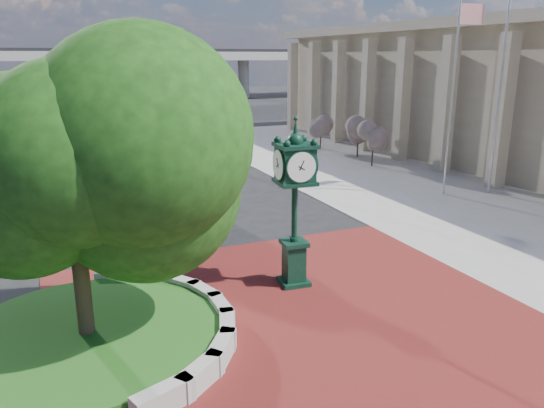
{
  "coord_description": "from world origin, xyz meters",
  "views": [
    {
      "loc": [
        -5.44,
        -11.68,
        6.48
      ],
      "look_at": [
        0.27,
        1.5,
        2.46
      ],
      "focal_mm": 35.0,
      "sensor_mm": 36.0,
      "label": 1
    }
  ],
  "objects": [
    {
      "name": "plaza",
      "position": [
        0.0,
        -1.0,
        0.02
      ],
      "size": [
        12.0,
        12.0,
        0.04
      ],
      "primitive_type": "cube",
      "color": "maroon",
      "rests_on": "ground"
    },
    {
      "name": "planter_wall",
      "position": [
        -2.71,
        -0.0,
        0.27
      ],
      "size": [
        2.96,
        6.77,
        0.54
      ],
      "color": "#9E9B93",
      "rests_on": "ground"
    },
    {
      "name": "sidewalk",
      "position": [
        16.0,
        10.0,
        0.02
      ],
      "size": [
        20.0,
        50.0,
        0.04
      ],
      "primitive_type": "cube",
      "color": "#9E9B93",
      "rests_on": "ground"
    },
    {
      "name": "parked_car",
      "position": [
        2.78,
        41.34,
        0.81
      ],
      "size": [
        3.45,
        5.12,
        1.62
      ],
      "primitive_type": "imported",
      "rotation": [
        0.0,
        0.0,
        0.36
      ],
      "color": "#65100E",
      "rests_on": "ground"
    },
    {
      "name": "grass_bed",
      "position": [
        -5.0,
        0.0,
        0.2
      ],
      "size": [
        6.1,
        6.1,
        0.4
      ],
      "primitive_type": "cylinder",
      "color": "#1A4914",
      "rests_on": "ground"
    },
    {
      "name": "shrub_far",
      "position": [
        12.88,
        21.78,
        1.59
      ],
      "size": [
        1.2,
        1.2,
        2.2
      ],
      "color": "#38281C",
      "rests_on": "ground"
    },
    {
      "name": "shrub_near",
      "position": [
        12.7,
        14.92,
        1.59
      ],
      "size": [
        1.2,
        1.2,
        2.2
      ],
      "color": "#38281C",
      "rests_on": "ground"
    },
    {
      "name": "tree_street",
      "position": [
        -4.0,
        18.0,
        3.24
      ],
      "size": [
        4.4,
        4.4,
        5.45
      ],
      "color": "#38281C",
      "rests_on": "ground"
    },
    {
      "name": "flagpole_b",
      "position": [
        14.35,
        7.23,
        5.43
      ],
      "size": [
        1.65,
        0.25,
        10.59
      ],
      "color": "silver",
      "rests_on": "ground"
    },
    {
      "name": "shrub_mid",
      "position": [
        13.55,
        17.9,
        1.59
      ],
      "size": [
        1.2,
        1.2,
        2.2
      ],
      "color": "#38281C",
      "rests_on": "ground"
    },
    {
      "name": "street_lamp_far",
      "position": [
        -0.69,
        38.91,
        4.78
      ],
      "size": [
        1.81,
        0.53,
        8.15
      ],
      "color": "slate",
      "rests_on": "ground"
    },
    {
      "name": "post_clock",
      "position": [
        0.86,
        1.25,
        2.66
      ],
      "size": [
        1.09,
        1.09,
        4.84
      ],
      "color": "black",
      "rests_on": "ground"
    },
    {
      "name": "tree_planter",
      "position": [
        -5.0,
        0.0,
        3.72
      ],
      "size": [
        5.2,
        5.2,
        6.33
      ],
      "color": "#38281C",
      "rests_on": "ground"
    },
    {
      "name": "ground",
      "position": [
        0.0,
        0.0,
        0.0
      ],
      "size": [
        200.0,
        200.0,
        0.0
      ],
      "primitive_type": "plane",
      "color": "black",
      "rests_on": "ground"
    },
    {
      "name": "street_lamp_near",
      "position": [
        1.88,
        27.79,
        4.86
      ],
      "size": [
        1.76,
        0.88,
        8.29
      ],
      "color": "slate",
      "rests_on": "ground"
    },
    {
      "name": "flagpole_a",
      "position": [
        12.08,
        7.83,
        4.64
      ],
      "size": [
        1.42,
        0.16,
        9.05
      ],
      "color": "silver",
      "rests_on": "ground"
    },
    {
      "name": "overpass",
      "position": [
        -0.22,
        70.0,
        6.54
      ],
      "size": [
        90.0,
        12.0,
        7.5
      ],
      "color": "#9E9B93",
      "rests_on": "ground"
    }
  ]
}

